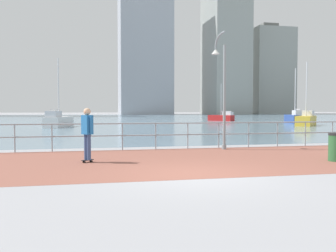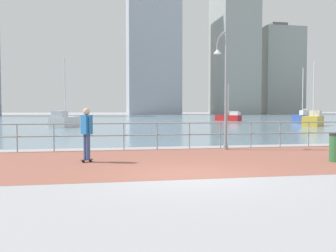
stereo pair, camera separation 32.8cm
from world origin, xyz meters
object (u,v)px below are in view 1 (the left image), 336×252
(sailboat_yellow, at_px, (58,121))
(sailboat_gray, at_px, (222,117))
(lamppost, at_px, (222,84))
(trash_bin, at_px, (335,147))
(sailboat_teal, at_px, (306,119))
(skateboarder, at_px, (87,130))
(sailboat_white, at_px, (295,118))

(sailboat_yellow, relative_size, sailboat_gray, 1.23)
(lamppost, bearing_deg, trash_bin, -60.39)
(lamppost, xyz_separation_m, sailboat_teal, (15.83, 18.71, -2.14))
(skateboarder, xyz_separation_m, sailboat_gray, (18.01, 36.97, -0.55))
(sailboat_white, distance_m, sailboat_teal, 5.78)
(trash_bin, xyz_separation_m, sailboat_gray, (10.06, 38.30, 0.02))
(trash_bin, relative_size, sailboat_teal, 0.15)
(skateboarder, height_order, sailboat_teal, sailboat_teal)
(lamppost, xyz_separation_m, trash_bin, (2.40, -4.23, -2.28))
(lamppost, bearing_deg, sailboat_teal, 49.78)
(sailboat_yellow, xyz_separation_m, sailboat_gray, (20.83, 13.71, -0.11))
(sailboat_yellow, distance_m, sailboat_gray, 24.94)
(sailboat_teal, bearing_deg, sailboat_yellow, 176.11)
(lamppost, xyz_separation_m, skateboarder, (-5.54, -2.89, -1.70))
(sailboat_yellow, bearing_deg, sailboat_white, 8.21)
(sailboat_white, height_order, sailboat_gray, sailboat_white)
(trash_bin, distance_m, sailboat_yellow, 26.84)
(skateboarder, relative_size, sailboat_yellow, 0.28)
(skateboarder, relative_size, sailboat_white, 0.27)
(sailboat_gray, bearing_deg, lamppost, -110.09)
(lamppost, relative_size, sailboat_yellow, 0.79)
(skateboarder, xyz_separation_m, sailboat_teal, (21.37, 21.61, -0.44))
(lamppost, distance_m, sailboat_yellow, 22.11)
(lamppost, relative_size, trash_bin, 5.34)
(skateboarder, bearing_deg, sailboat_white, 49.16)
(sailboat_gray, distance_m, sailboat_teal, 15.72)
(skateboarder, bearing_deg, lamppost, 27.55)
(sailboat_white, distance_m, sailboat_gray, 11.29)
(skateboarder, xyz_separation_m, sailboat_white, (23.37, 27.03, -0.44))
(sailboat_white, bearing_deg, sailboat_teal, -110.22)
(skateboarder, distance_m, sailboat_white, 35.74)
(sailboat_yellow, bearing_deg, trash_bin, -66.35)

